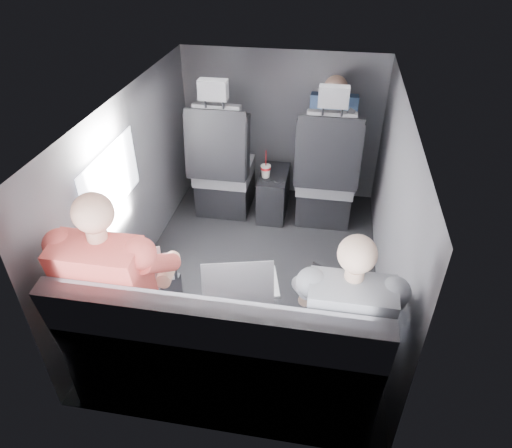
% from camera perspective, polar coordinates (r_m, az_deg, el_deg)
% --- Properties ---
extents(floor, '(2.60, 2.60, 0.00)m').
position_cam_1_polar(floor, '(3.52, 0.13, -6.22)').
color(floor, black).
rests_on(floor, ground).
extents(ceiling, '(2.60, 2.60, 0.00)m').
position_cam_1_polar(ceiling, '(2.83, 0.16, 14.93)').
color(ceiling, '#B2B2AD').
rests_on(ceiling, panel_back).
extents(panel_left, '(0.02, 2.60, 1.35)m').
position_cam_1_polar(panel_left, '(3.37, -15.16, 4.44)').
color(panel_left, '#56565B').
rests_on(panel_left, floor).
extents(panel_right, '(0.02, 2.60, 1.35)m').
position_cam_1_polar(panel_right, '(3.12, 16.65, 1.58)').
color(panel_right, '#56565B').
rests_on(panel_right, floor).
extents(panel_front, '(1.80, 0.02, 1.35)m').
position_cam_1_polar(panel_front, '(4.27, 3.15, 12.18)').
color(panel_front, '#56565B').
rests_on(panel_front, floor).
extents(panel_back, '(1.80, 0.02, 1.35)m').
position_cam_1_polar(panel_back, '(2.15, -5.93, -14.96)').
color(panel_back, '#56565B').
rests_on(panel_back, floor).
extents(side_window, '(0.02, 0.75, 0.42)m').
position_cam_1_polar(side_window, '(3.02, -17.60, 5.24)').
color(side_window, white).
rests_on(side_window, panel_left).
extents(seatbelt, '(0.35, 0.11, 0.59)m').
position_cam_1_polar(seatbelt, '(3.62, 9.11, 9.66)').
color(seatbelt, black).
rests_on(seatbelt, front_seat_right).
extents(front_seat_left, '(0.52, 0.58, 1.26)m').
position_cam_1_polar(front_seat_left, '(4.05, -4.16, 6.54)').
color(front_seat_left, black).
rests_on(front_seat_left, floor).
extents(front_seat_right, '(0.52, 0.58, 1.26)m').
position_cam_1_polar(front_seat_right, '(3.95, 8.69, 5.44)').
color(front_seat_right, black).
rests_on(front_seat_right, floor).
extents(center_console, '(0.24, 0.48, 0.41)m').
position_cam_1_polar(center_console, '(4.11, 2.21, 3.85)').
color(center_console, black).
rests_on(center_console, floor).
extents(rear_bench, '(1.60, 0.57, 0.92)m').
position_cam_1_polar(rear_bench, '(2.57, -4.03, -16.31)').
color(rear_bench, slate).
rests_on(rear_bench, floor).
extents(soda_cup, '(0.09, 0.09, 0.26)m').
position_cam_1_polar(soda_cup, '(3.92, 1.23, 6.64)').
color(soda_cup, white).
rests_on(soda_cup, center_console).
extents(laptop_white, '(0.39, 0.41, 0.24)m').
position_cam_1_polar(laptop_white, '(2.66, -14.20, -5.53)').
color(laptop_white, silver).
rests_on(laptop_white, passenger_rear_left).
extents(laptop_silver, '(0.42, 0.41, 0.26)m').
position_cam_1_polar(laptop_silver, '(2.49, -1.73, -7.47)').
color(laptop_silver, '#BABABF').
rests_on(laptop_silver, rear_bench).
extents(laptop_black, '(0.41, 0.45, 0.24)m').
position_cam_1_polar(laptop_black, '(2.47, 9.82, -8.49)').
color(laptop_black, black).
rests_on(laptop_black, passenger_rear_right).
extents(passenger_rear_left, '(0.54, 0.65, 1.28)m').
position_cam_1_polar(passenger_rear_left, '(2.55, -16.39, -7.51)').
color(passenger_rear_left, '#303035').
rests_on(passenger_rear_left, rear_bench).
extents(passenger_rear_right, '(0.48, 0.61, 1.19)m').
position_cam_1_polar(passenger_rear_right, '(2.37, 11.04, -11.53)').
color(passenger_rear_right, navy).
rests_on(passenger_rear_right, rear_bench).
extents(passenger_front_right, '(0.39, 0.39, 0.78)m').
position_cam_1_polar(passenger_front_right, '(4.04, 9.41, 11.50)').
color(passenger_front_right, navy).
rests_on(passenger_front_right, front_seat_right).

